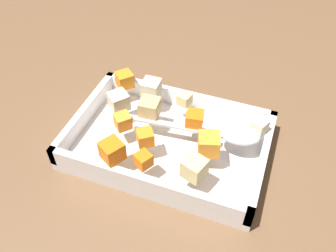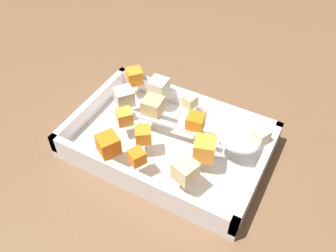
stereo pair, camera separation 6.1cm
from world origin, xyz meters
name	(u,v)px [view 1 (the left image)]	position (x,y,z in m)	size (l,w,h in m)	color
ground_plane	(180,145)	(0.00, 0.00, 0.00)	(4.00, 4.00, 0.00)	brown
baking_dish	(168,144)	(0.02, 0.02, 0.01)	(0.34, 0.22, 0.05)	silver
carrot_chunk_far_right	(123,121)	(0.09, 0.03, 0.06)	(0.03, 0.03, 0.03)	orange
carrot_chunk_rim_edge	(209,144)	(-0.06, 0.04, 0.07)	(0.03, 0.03, 0.03)	orange
carrot_chunk_back_center	(125,80)	(0.14, -0.07, 0.06)	(0.03, 0.03, 0.03)	orange
carrot_chunk_heap_side	(112,151)	(0.08, 0.10, 0.07)	(0.03, 0.03, 0.03)	orange
carrot_chunk_mid_left	(145,137)	(0.04, 0.06, 0.06)	(0.03, 0.03, 0.03)	orange
carrot_chunk_front_center	(143,160)	(0.03, 0.10, 0.06)	(0.02, 0.02, 0.02)	orange
carrot_chunk_corner_ne	(195,120)	(-0.02, -0.01, 0.06)	(0.03, 0.03, 0.03)	orange
potato_chunk_corner_sw	(260,126)	(-0.13, -0.04, 0.06)	(0.02, 0.02, 0.02)	beige
potato_chunk_corner_se	(194,168)	(-0.05, 0.09, 0.07)	(0.03, 0.03, 0.03)	#E0CC89
potato_chunk_near_spoon	(150,108)	(0.06, -0.01, 0.07)	(0.03, 0.03, 0.03)	tan
potato_chunk_near_left	(184,99)	(0.01, -0.06, 0.06)	(0.02, 0.02, 0.02)	#E0CC89
potato_chunk_mid_right	(151,88)	(0.08, -0.06, 0.07)	(0.03, 0.03, 0.03)	beige
parsnip_chunk_center	(119,101)	(0.12, -0.01, 0.07)	(0.03, 0.03, 0.03)	beige
serving_spoon	(230,134)	(-0.09, 0.00, 0.06)	(0.24, 0.05, 0.02)	silver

